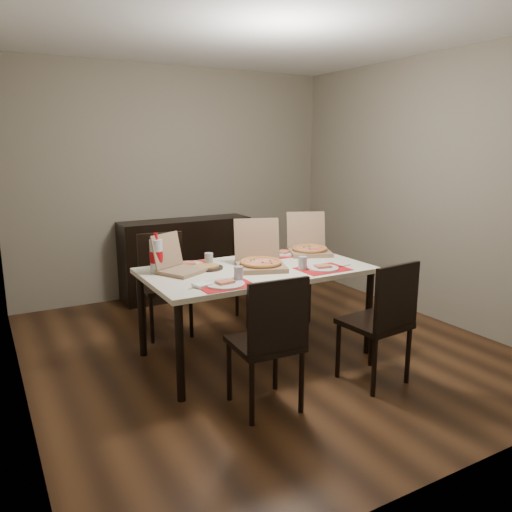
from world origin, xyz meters
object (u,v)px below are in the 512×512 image
dining_table (256,276)px  pizza_box_center (260,261)px  chair_far_left (164,279)px  chair_far_right (257,269)px  dip_bowl (255,261)px  soda_bottle (156,256)px  sideboard (186,258)px  chair_near_right (382,318)px  chair_near_left (270,338)px

dining_table → pizza_box_center: 0.13m
chair_far_left → chair_far_right: same height
chair_far_left → pizza_box_center: 1.08m
dip_bowl → soda_bottle: 0.85m
dining_table → pizza_box_center: bearing=-19.7°
dip_bowl → soda_bottle: size_ratio=0.32×
sideboard → soda_bottle: 1.90m
sideboard → chair_near_right: bearing=-81.8°
pizza_box_center → soda_bottle: bearing=161.2°
chair_near_left → pizza_box_center: bearing=64.1°
dip_bowl → chair_far_left: bearing=128.1°
dip_bowl → dining_table: bearing=-117.9°
dining_table → chair_near_left: (-0.38, -0.85, -0.17)m
chair_near_left → chair_far_left: bearing=93.5°
dining_table → soda_bottle: size_ratio=5.72×
sideboard → chair_far_right: 1.13m
chair_far_right → pizza_box_center: bearing=-117.8°
dip_bowl → sideboard: bearing=88.7°
chair_near_left → chair_far_right: bearing=63.1°
chair_near_right → dip_bowl: bearing=112.4°
chair_far_left → soda_bottle: (-0.27, -0.64, 0.37)m
dining_table → dip_bowl: dip_bowl is taller
chair_far_right → pizza_box_center: (-0.43, -0.81, 0.30)m
chair_near_right → soda_bottle: size_ratio=2.95×
dining_table → chair_near_left: size_ratio=1.94×
chair_near_right → chair_far_left: (-1.02, 1.81, 0.00)m
chair_far_left → dining_table: bearing=-61.5°
soda_bottle → dining_table: bearing=-18.7°
chair_near_right → chair_far_right: same height
dining_table → soda_bottle: bearing=161.3°
chair_far_left → soda_bottle: bearing=-112.7°
dining_table → soda_bottle: (-0.75, 0.25, 0.20)m
sideboard → chair_far_left: 1.16m
chair_far_left → pizza_box_center: size_ratio=1.78×
chair_far_right → dining_table: bearing=-119.9°
chair_near_left → dip_bowl: size_ratio=9.16×
chair_near_left → dip_bowl: (0.46, 1.02, 0.25)m
chair_near_left → soda_bottle: soda_bottle is taller
chair_far_left → soda_bottle: soda_bottle is taller
sideboard → dining_table: 1.90m
dining_table → dip_bowl: size_ratio=17.72×
chair_far_left → soda_bottle: 0.78m
dining_table → chair_near_left: 0.95m
sideboard → chair_near_left: size_ratio=1.61×
sideboard → chair_near_right: 2.83m
chair_near_left → chair_far_right: 1.86m
sideboard → chair_far_right: bearing=-72.6°
pizza_box_center → chair_near_left: bearing=-115.9°
sideboard → chair_far_right: size_ratio=1.61×
pizza_box_center → soda_bottle: pizza_box_center is taller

